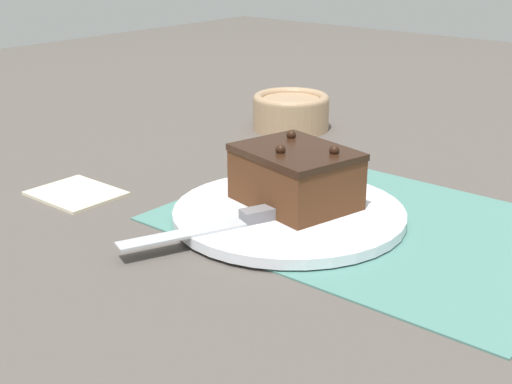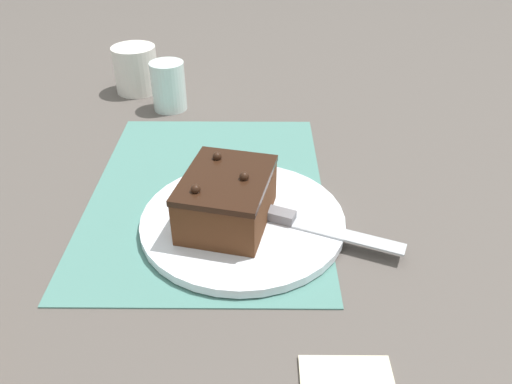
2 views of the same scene
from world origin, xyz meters
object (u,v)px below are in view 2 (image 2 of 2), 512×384
object	(u,v)px
cake_plate	(243,220)
drinking_glass	(169,86)
chocolate_cake	(227,199)
coffee_mug	(136,69)
serving_knife	(295,221)

from	to	relation	value
cake_plate	drinking_glass	distance (m)	0.40
cake_plate	chocolate_cake	bearing A→B (deg)	107.34
drinking_glass	coffee_mug	xyz separation A→B (m)	(0.09, 0.08, 0.00)
drinking_glass	serving_knife	bearing A→B (deg)	-150.11
serving_knife	coffee_mug	distance (m)	0.57
cake_plate	chocolate_cake	xyz separation A→B (m)	(-0.01, 0.02, 0.04)
chocolate_cake	coffee_mug	bearing A→B (deg)	24.57
cake_plate	serving_knife	world-z (taller)	serving_knife
cake_plate	coffee_mug	size ratio (longest dim) A/B	2.75
serving_knife	drinking_glass	bearing A→B (deg)	-127.83
drinking_glass	chocolate_cake	bearing A→B (deg)	-160.62
cake_plate	chocolate_cake	distance (m)	0.05
cake_plate	coffee_mug	bearing A→B (deg)	26.85
chocolate_cake	serving_knife	size ratio (longest dim) A/B	0.76
serving_knife	drinking_glass	world-z (taller)	drinking_glass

